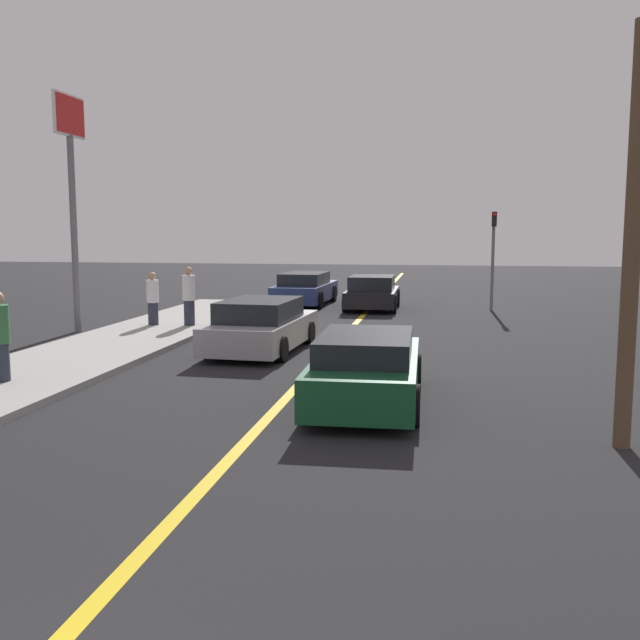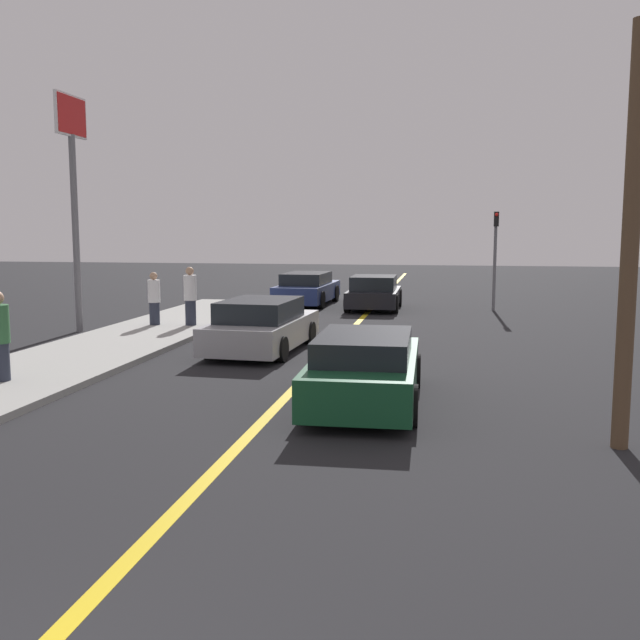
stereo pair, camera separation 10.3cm
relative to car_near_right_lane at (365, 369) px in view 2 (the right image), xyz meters
name	(u,v)px [view 2 (the right image)]	position (x,y,z in m)	size (l,w,h in m)	color
road_center_line	(347,334)	(-1.50, 8.37, -0.63)	(0.20, 60.00, 0.01)	gold
sidewalk_left	(86,354)	(-7.23, 3.44, -0.57)	(3.31, 26.14, 0.14)	#9E9E99
car_near_right_lane	(365,369)	(0.00, 0.00, 0.00)	(2.00, 4.60, 1.29)	#144728
car_ahead_center	(262,326)	(-3.23, 5.05, 0.01)	(2.20, 4.58, 1.35)	#9E9EA3
car_far_distant	(374,293)	(-1.38, 15.09, 0.01)	(2.05, 3.91, 1.32)	black
car_parked_left_lot	(307,289)	(-4.28, 16.41, 0.02)	(2.12, 4.82, 1.34)	navy
pedestrian_far_standing	(154,299)	(-7.57, 8.41, 0.32)	(0.37, 0.37, 1.64)	#282D3D
pedestrian_by_sign	(190,296)	(-6.42, 8.49, 0.41)	(0.39, 0.39, 1.81)	#282D3D
traffic_light	(495,250)	(3.18, 15.45, 1.69)	(0.18, 0.40, 3.76)	slate
roadside_sign	(73,162)	(-9.62, 7.51, 4.45)	(0.20, 1.70, 7.03)	slate
utility_pole	(630,241)	(3.88, -1.93, 2.31)	(0.24, 0.24, 5.89)	brown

